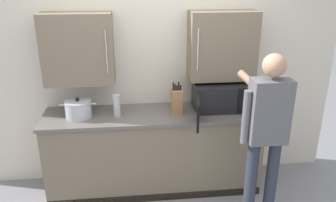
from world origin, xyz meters
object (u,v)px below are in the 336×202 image
at_px(thermos_flask, 117,105).
at_px(person_figure, 266,129).
at_px(microwave_oven, 219,97).
at_px(stock_pot, 78,109).
at_px(knife_block, 177,101).

height_order(thermos_flask, person_figure, person_figure).
bearing_deg(person_figure, microwave_oven, 107.40).
bearing_deg(stock_pot, thermos_flask, -3.19).
bearing_deg(person_figure, thermos_flask, 152.64).
bearing_deg(thermos_flask, person_figure, -27.36).
distance_m(microwave_oven, thermos_flask, 1.10).
distance_m(stock_pot, thermos_flask, 0.40).
height_order(knife_block, thermos_flask, knife_block).
xyz_separation_m(stock_pot, person_figure, (1.73, -0.71, 0.02)).
distance_m(thermos_flask, person_figure, 1.50).
height_order(stock_pot, person_figure, person_figure).
bearing_deg(microwave_oven, knife_block, -175.51).
height_order(stock_pot, thermos_flask, thermos_flask).
bearing_deg(thermos_flask, knife_block, 2.93).
height_order(knife_block, person_figure, person_figure).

